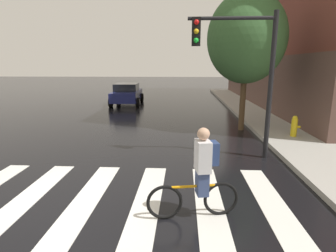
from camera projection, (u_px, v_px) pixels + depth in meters
The scene contains 7 objects.
ground_plane at pixel (54, 205), 5.42m from camera, with size 120.00×120.00×0.00m, color black.
crosswalk_stripes at pixel (82, 206), 5.38m from camera, with size 8.16×4.11×0.01m.
sedan_mid at pixel (127, 94), 19.15m from camera, with size 2.18×4.37×1.48m.
cyclist at pixel (201, 174), 4.83m from camera, with size 1.69×0.41×1.69m.
traffic_light_near at pixel (243, 61), 7.62m from camera, with size 2.47×0.28×4.20m.
fire_hydrant at pixel (294, 126), 9.98m from camera, with size 0.33×0.22×0.78m.
street_tree_near at pixel (246, 38), 10.89m from camera, with size 3.16×3.16×5.62m.
Camera 1 is at (2.56, -4.80, 2.75)m, focal length 28.86 mm.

